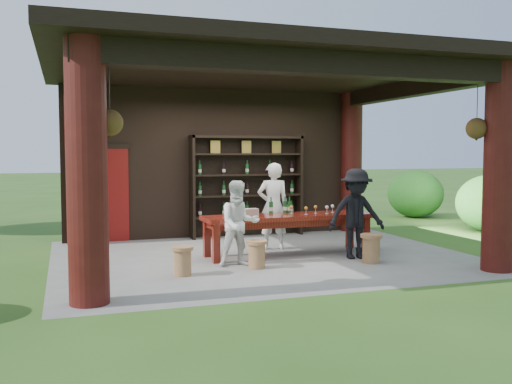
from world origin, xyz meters
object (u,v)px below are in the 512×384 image
object	(u,v)px
host	(273,206)
guest_man	(356,214)
guest_woman	(239,223)
stool_near_left	(257,254)
wine_shelf	(247,186)
stool_far_left	(182,260)
stool_near_right	(371,248)
napkin_basket	(250,212)
tasting_table	(288,221)

from	to	relation	value
host	guest_man	xyz separation A→B (m)	(1.06, -1.42, -0.04)
guest_woman	guest_man	distance (m)	2.18
stool_near_left	guest_woman	world-z (taller)	guest_woman
wine_shelf	stool_far_left	distance (m)	4.32
stool_near_right	wine_shelf	bearing A→B (deg)	106.60
stool_far_left	napkin_basket	size ratio (longest dim) A/B	1.73
tasting_table	stool_near_right	bearing A→B (deg)	-46.83
stool_near_left	stool_far_left	bearing A→B (deg)	-172.99
stool_near_right	guest_man	size ratio (longest dim) A/B	0.31
stool_near_right	guest_woman	bearing A→B (deg)	168.58
guest_man	napkin_basket	distance (m)	1.89
stool_near_left	stool_near_right	bearing A→B (deg)	-5.08
napkin_basket	host	bearing A→B (deg)	46.70
guest_woman	host	bearing A→B (deg)	53.67
stool_near_left	guest_woman	xyz separation A→B (m)	(-0.22, 0.27, 0.47)
tasting_table	stool_near_left	xyz separation A→B (m)	(-0.94, -0.97, -0.39)
stool_far_left	napkin_basket	world-z (taller)	napkin_basket
wine_shelf	napkin_basket	bearing A→B (deg)	-106.39
stool_near_left	guest_woman	size ratio (longest dim) A/B	0.32
stool_far_left	wine_shelf	bearing A→B (deg)	58.63
host	guest_man	distance (m)	1.77
wine_shelf	guest_man	distance (m)	3.37
stool_far_left	guest_man	bearing A→B (deg)	7.27
guest_woman	guest_man	world-z (taller)	guest_man
host	guest_woman	world-z (taller)	host
wine_shelf	stool_far_left	bearing A→B (deg)	-121.37
stool_near_left	guest_woman	distance (m)	0.59
stool_near_right	stool_far_left	distance (m)	3.28
wine_shelf	stool_near_right	world-z (taller)	wine_shelf
stool_near_right	stool_far_left	bearing A→B (deg)	179.57
stool_near_left	stool_far_left	xyz separation A→B (m)	(-1.26, -0.16, -0.00)
wine_shelf	guest_man	world-z (taller)	wine_shelf
tasting_table	guest_woman	world-z (taller)	guest_woman
guest_woman	napkin_basket	world-z (taller)	guest_woman
stool_far_left	guest_woman	world-z (taller)	guest_woman
guest_man	napkin_basket	world-z (taller)	guest_man
tasting_table	wine_shelf	bearing A→B (deg)	90.01
wine_shelf	napkin_basket	world-z (taller)	wine_shelf
wine_shelf	tasting_table	distance (m)	2.53
guest_man	stool_far_left	bearing A→B (deg)	-167.23
stool_far_left	host	world-z (taller)	host
guest_woman	napkin_basket	size ratio (longest dim) A/B	5.50
wine_shelf	stool_near_right	distance (m)	3.89
stool_near_right	napkin_basket	xyz separation A→B (m)	(-1.83, 1.10, 0.56)
wine_shelf	guest_woman	xyz separation A→B (m)	(-1.16, -3.18, -0.42)
wine_shelf	stool_near_right	bearing A→B (deg)	-73.40
guest_woman	guest_man	xyz separation A→B (m)	(2.18, -0.02, 0.09)
tasting_table	host	distance (m)	0.73
tasting_table	host	bearing A→B (deg)	92.92
tasting_table	napkin_basket	world-z (taller)	napkin_basket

